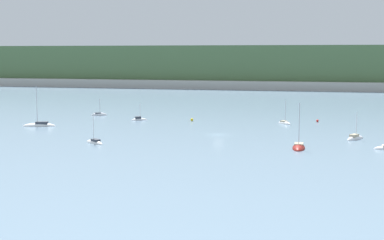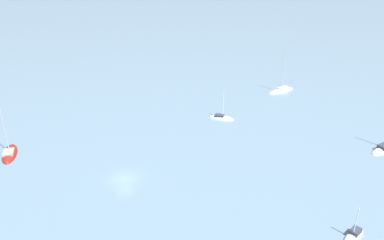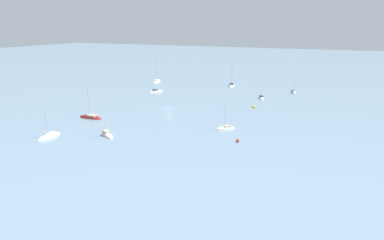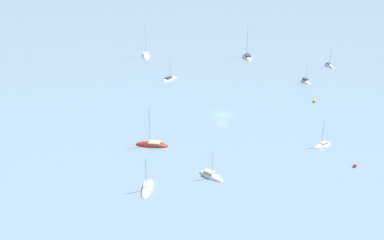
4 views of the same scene
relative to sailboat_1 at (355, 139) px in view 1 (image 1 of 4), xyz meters
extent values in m
plane|color=slate|center=(-31.93, -0.49, -0.09)|extent=(600.00, 600.00, 0.00)
cube|color=#4C6B42|center=(-31.93, 194.60, 11.89)|extent=(468.10, 59.43, 23.96)
cube|color=#B7B2A8|center=(-31.93, 161.38, 2.22)|extent=(397.89, 6.00, 4.64)
ellipsoid|color=silver|center=(0.02, 0.04, -0.09)|extent=(5.01, 6.12, 1.84)
cube|color=tan|center=(-0.26, -0.37, 0.77)|extent=(2.32, 2.56, 0.72)
cylinder|color=silver|center=(0.20, 0.29, 3.31)|extent=(0.14, 0.14, 5.80)
ellipsoid|color=silver|center=(-59.72, 22.23, -0.09)|extent=(4.92, 3.60, 1.35)
cube|color=#333842|center=(-60.05, 22.05, 0.65)|extent=(2.02, 1.78, 0.75)
cylinder|color=silver|center=(-59.51, 22.34, 2.57)|extent=(0.14, 0.14, 4.59)
ellipsoid|color=white|center=(-81.94, 3.57, -0.09)|extent=(9.15, 4.60, 1.86)
cube|color=#333842|center=(-81.26, 3.76, 0.79)|extent=(3.50, 2.43, 0.75)
cylinder|color=#B2B2B7|center=(-82.37, 3.46, 5.61)|extent=(0.14, 0.14, 10.39)
ellipsoid|color=white|center=(-17.41, 23.78, -0.09)|extent=(4.54, 4.88, 1.55)
cube|color=tan|center=(-17.67, 24.08, 0.56)|extent=(2.08, 2.14, 0.46)
cylinder|color=silver|center=(-17.25, 23.59, 3.39)|extent=(0.14, 0.14, 6.12)
ellipsoid|color=white|center=(-56.21, -18.72, -0.09)|extent=(5.78, 4.69, 1.55)
cube|color=#333842|center=(-55.82, -18.98, 0.61)|extent=(2.42, 2.18, 0.55)
cylinder|color=silver|center=(-56.45, -18.56, 3.54)|extent=(0.14, 0.14, 6.42)
ellipsoid|color=silver|center=(-75.95, 30.59, -0.09)|extent=(5.01, 3.36, 1.90)
cube|color=#333842|center=(-76.30, 30.42, 0.65)|extent=(2.00, 1.61, 0.45)
cylinder|color=#B2B2B7|center=(-75.73, 30.70, 2.95)|extent=(0.14, 0.14, 5.04)
ellipsoid|color=maroon|center=(-12.24, -14.98, -0.09)|extent=(2.60, 7.56, 1.88)
cube|color=tan|center=(-12.24, -14.37, 0.67)|extent=(1.81, 2.72, 0.49)
cylinder|color=#B2B2B7|center=(-12.24, -15.36, 4.93)|extent=(0.14, 0.14, 9.02)
sphere|color=red|center=(-8.47, 29.88, 0.28)|extent=(0.74, 0.74, 0.74)
sphere|color=yellow|center=(-44.13, 23.75, 0.32)|extent=(0.84, 0.84, 0.84)
camera|label=1|loc=(-8.96, -126.59, 19.58)|focal=50.00mm
camera|label=2|loc=(-27.80, 53.47, 35.43)|focal=35.00mm
camera|label=3|loc=(69.44, 54.04, 26.22)|focal=35.00mm
camera|label=4|loc=(94.78, 9.44, 55.92)|focal=50.00mm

